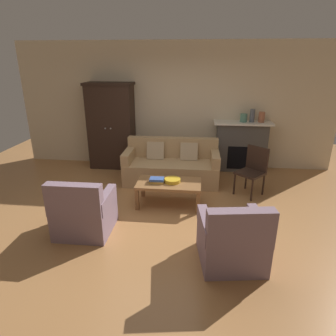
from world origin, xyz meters
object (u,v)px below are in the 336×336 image
object	(u,v)px
fruit_bowl	(172,180)
armchair_near_left	(84,213)
mantel_vase_terracotta	(262,117)
armoire	(112,126)
mantel_vase_slate	(252,116)
side_chair_wooden	(253,168)
fireplace	(241,146)
mantel_vase_jade	(244,118)
coffee_table	(169,185)
armchair_near_right	(232,241)
couch	(172,166)
book_stack	(157,180)

from	to	relation	value
fruit_bowl	armchair_near_left	distance (m)	1.58
fruit_bowl	armchair_near_left	world-z (taller)	armchair_near_left
mantel_vase_terracotta	armchair_near_left	size ratio (longest dim) A/B	0.25
armoire	mantel_vase_slate	world-z (taller)	armoire
fruit_bowl	side_chair_wooden	size ratio (longest dim) A/B	0.31
fireplace	mantel_vase_jade	size ratio (longest dim) A/B	7.07
fruit_bowl	mantel_vase_terracotta	xyz separation A→B (m)	(1.75, 1.87, 0.78)
mantel_vase_jade	side_chair_wooden	size ratio (longest dim) A/B	0.20
armchair_near_left	side_chair_wooden	xyz separation A→B (m)	(2.64, 1.65, 0.20)
armoire	mantel_vase_terracotta	distance (m)	3.34
armoire	mantel_vase_slate	xyz separation A→B (m)	(3.13, 0.06, 0.29)
coffee_table	mantel_vase_jade	xyz separation A→B (m)	(1.43, 1.89, 0.84)
armchair_near_left	armchair_near_right	distance (m)	2.13
armoire	side_chair_wooden	world-z (taller)	armoire
armoire	side_chair_wooden	bearing A→B (deg)	-21.55
fireplace	mantel_vase_terracotta	world-z (taller)	mantel_vase_terracotta
mantel_vase_jade	armchair_near_left	size ratio (longest dim) A/B	0.20
couch	mantel_vase_jade	world-z (taller)	mantel_vase_jade
armchair_near_right	book_stack	bearing A→B (deg)	128.27
mantel_vase_jade	mantel_vase_terracotta	bearing A→B (deg)	0.00
armchair_near_left	mantel_vase_slate	bearing A→B (deg)	46.74
armchair_near_left	fireplace	bearing A→B (deg)	48.85
couch	fruit_bowl	xyz separation A→B (m)	(0.12, -1.06, 0.13)
armchair_near_right	side_chair_wooden	bearing A→B (deg)	75.30
side_chair_wooden	mantel_vase_jade	bearing A→B (deg)	93.54
armchair_near_left	side_chair_wooden	world-z (taller)	side_chair_wooden
couch	mantel_vase_jade	xyz separation A→B (m)	(1.49, 0.81, 0.89)
mantel_vase_terracotta	mantel_vase_jade	bearing A→B (deg)	180.00
armchair_near_right	mantel_vase_slate	bearing A→B (deg)	78.96
mantel_vase_jade	side_chair_wooden	xyz separation A→B (m)	(0.08, -1.26, -0.70)
mantel_vase_jade	armchair_near_left	xyz separation A→B (m)	(-2.56, -2.91, -0.89)
couch	armchair_near_left	xyz separation A→B (m)	(-1.07, -2.10, -0.00)
mantel_vase_jade	armchair_near_right	world-z (taller)	mantel_vase_jade
book_stack	armchair_near_right	size ratio (longest dim) A/B	0.28
side_chair_wooden	coffee_table	bearing A→B (deg)	-157.24
armoire	armchair_near_left	size ratio (longest dim) A/B	2.20
armoire	armchair_near_left	bearing A→B (deg)	-82.19
book_stack	fruit_bowl	bearing A→B (deg)	9.54
mantel_vase_jade	armchair_near_left	bearing A→B (deg)	-131.32
armchair_near_left	mantel_vase_jade	bearing A→B (deg)	48.68
mantel_vase_jade	mantel_vase_terracotta	distance (m)	0.38
coffee_table	mantel_vase_slate	xyz separation A→B (m)	(1.61, 1.89, 0.89)
fireplace	armchair_near_left	world-z (taller)	fireplace
couch	fruit_bowl	bearing A→B (deg)	-83.48
fireplace	coffee_table	world-z (taller)	fireplace
fireplace	book_stack	size ratio (longest dim) A/B	5.11
book_stack	mantel_vase_slate	world-z (taller)	mantel_vase_slate
book_stack	mantel_vase_terracotta	bearing A→B (deg)	43.64
armoire	fireplace	bearing A→B (deg)	1.51
mantel_vase_jade	side_chair_wooden	distance (m)	1.44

